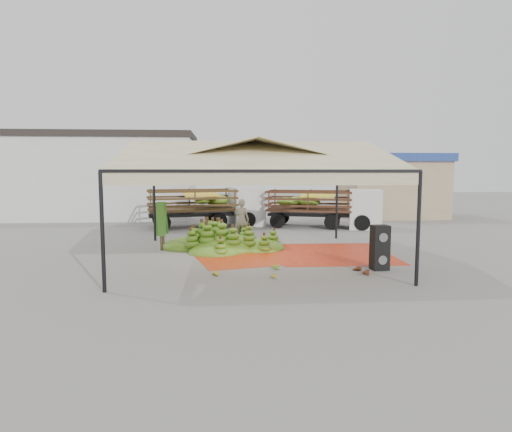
{
  "coord_description": "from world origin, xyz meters",
  "views": [
    {
      "loc": [
        -1.04,
        -14.62,
        2.99
      ],
      "look_at": [
        0.2,
        1.5,
        1.3
      ],
      "focal_mm": 30.0,
      "sensor_mm": 36.0,
      "label": 1
    }
  ],
  "objects": [
    {
      "name": "hand_yellow_a",
      "position": [
        0.28,
        -2.91,
        0.09
      ],
      "size": [
        0.43,
        0.37,
        0.18
      ],
      "primitive_type": "ellipsoid",
      "rotation": [
        0.0,
        0.0,
        -0.16
      ],
      "color": "gold",
      "rests_on": "ground"
    },
    {
      "name": "hand_yellow_b",
      "position": [
        -1.35,
        -2.55,
        0.1
      ],
      "size": [
        0.51,
        0.45,
        0.2
      ],
      "primitive_type": "ellipsoid",
      "rotation": [
        0.0,
        0.0,
        0.2
      ],
      "color": "gold",
      "rests_on": "ground"
    },
    {
      "name": "tarp_right",
      "position": [
        2.95,
        0.48,
        0.01
      ],
      "size": [
        4.09,
        4.29,
        0.01
      ],
      "primitive_type": "cube",
      "rotation": [
        0.0,
        0.0,
        -0.02
      ],
      "color": "#D64614",
      "rests_on": "ground"
    },
    {
      "name": "tarp_left",
      "position": [
        -0.07,
        0.28,
        0.01
      ],
      "size": [
        4.59,
        4.46,
        0.01
      ],
      "primitive_type": "cube",
      "rotation": [
        0.0,
        0.0,
        0.25
      ],
      "color": "#C44512",
      "rests_on": "ground"
    },
    {
      "name": "truck_left",
      "position": [
        -1.7,
        8.63,
        1.3
      ],
      "size": [
        6.44,
        3.36,
        2.11
      ],
      "rotation": [
        0.0,
        0.0,
        0.22
      ],
      "color": "#4B3619",
      "rests_on": "ground"
    },
    {
      "name": "canopy_tent",
      "position": [
        0.0,
        0.0,
        3.3
      ],
      "size": [
        8.1,
        8.1,
        4.0
      ],
      "color": "black",
      "rests_on": "ground"
    },
    {
      "name": "banana_leaves",
      "position": [
        -3.63,
        1.61,
        0.0
      ],
      "size": [
        0.96,
        1.36,
        3.7
      ],
      "primitive_type": null,
      "color": "#34711E",
      "rests_on": "ground"
    },
    {
      "name": "ground",
      "position": [
        0.0,
        0.0,
        0.0
      ],
      "size": [
        90.0,
        90.0,
        0.0
      ],
      "primitive_type": "plane",
      "color": "slate",
      "rests_on": "ground"
    },
    {
      "name": "hand_red_b",
      "position": [
        2.92,
        -2.32,
        0.09
      ],
      "size": [
        0.52,
        0.49,
        0.18
      ],
      "primitive_type": "ellipsoid",
      "rotation": [
        0.0,
        0.0,
        0.54
      ],
      "color": "#512512",
      "rests_on": "ground"
    },
    {
      "name": "building_tan",
      "position": [
        10.0,
        13.0,
        2.07
      ],
      "size": [
        6.3,
        5.3,
        4.1
      ],
      "color": "tan",
      "rests_on": "ground"
    },
    {
      "name": "hand_red_a",
      "position": [
        2.98,
        -2.75,
        0.11
      ],
      "size": [
        0.57,
        0.51,
        0.22
      ],
      "primitive_type": "ellipsoid",
      "rotation": [
        0.0,
        0.0,
        -0.27
      ],
      "color": "#502312",
      "rests_on": "ground"
    },
    {
      "name": "speaker_stack",
      "position": [
        3.7,
        -2.13,
        0.68
      ],
      "size": [
        0.53,
        0.47,
        1.37
      ],
      "rotation": [
        0.0,
        0.0,
        0.08
      ],
      "color": "black",
      "rests_on": "ground"
    },
    {
      "name": "vendor",
      "position": [
        -0.24,
        3.84,
        0.9
      ],
      "size": [
        0.77,
        0.65,
        1.8
      ],
      "primitive_type": "imported",
      "rotation": [
        0.0,
        0.0,
        2.75
      ],
      "color": "gray",
      "rests_on": "ground"
    },
    {
      "name": "building_white",
      "position": [
        -10.0,
        14.0,
        2.71
      ],
      "size": [
        14.3,
        6.3,
        5.4
      ],
      "color": "silver",
      "rests_on": "ground"
    },
    {
      "name": "banana_heap",
      "position": [
        -0.98,
        1.88,
        0.54
      ],
      "size": [
        5.12,
        4.24,
        1.08
      ],
      "primitive_type": "ellipsoid",
      "rotation": [
        0.0,
        0.0,
        -0.02
      ],
      "color": "#4A7C19",
      "rests_on": "ground"
    },
    {
      "name": "truck_right",
      "position": [
        4.55,
        7.79,
        1.26
      ],
      "size": [
        6.28,
        3.59,
        2.04
      ],
      "rotation": [
        0.0,
        0.0,
        -0.28
      ],
      "color": "#512A1B",
      "rests_on": "ground"
    },
    {
      "name": "hanging_bunches",
      "position": [
        1.24,
        -0.9,
        2.62
      ],
      "size": [
        3.24,
        0.24,
        0.2
      ],
      "color": "#427A19",
      "rests_on": "ground"
    },
    {
      "name": "hand_green",
      "position": [
        0.47,
        -1.77,
        0.11
      ],
      "size": [
        0.61,
        0.58,
        0.22
      ],
      "primitive_type": "ellipsoid",
      "rotation": [
        0.0,
        0.0,
        -0.54
      ],
      "color": "#537318",
      "rests_on": "ground"
    }
  ]
}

